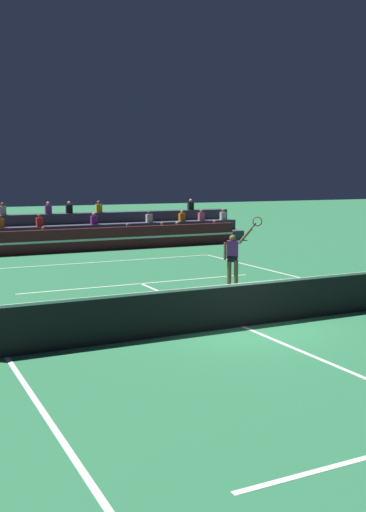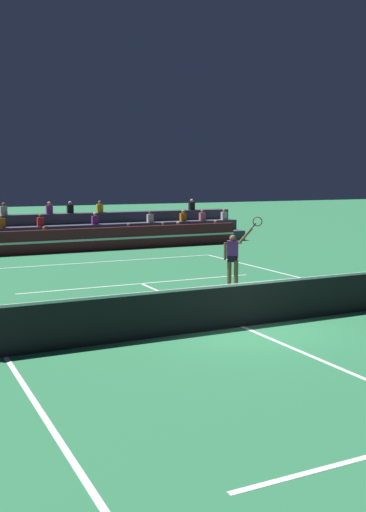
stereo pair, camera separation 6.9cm
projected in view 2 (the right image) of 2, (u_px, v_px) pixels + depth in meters
ground_plane at (242, 327)px, 14.28m from camera, size 120.00×120.00×0.00m
court_lines at (242, 327)px, 14.28m from camera, size 11.10×23.90×0.01m
tennis_net at (242, 304)px, 14.21m from camera, size 12.00×0.10×1.10m
sponsor_banner_wall at (67, 241)px, 28.17m from camera, size 18.00×0.26×1.10m
bleacher_stand at (54, 234)px, 30.41m from camera, size 20.64×2.85×2.28m
tennis_player at (233, 257)px, 19.17m from camera, size 1.09×0.80×2.36m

